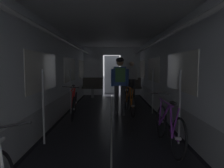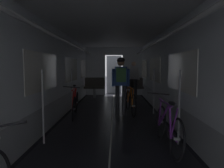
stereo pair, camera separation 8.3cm
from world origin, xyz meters
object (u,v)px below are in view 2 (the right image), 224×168
Objects in this scene: person_cyclist_aisle at (121,80)px; person_standing_near_bench at (134,77)px; bench_seat_far_right at (133,86)px; bicycle_purple at (168,127)px; bicycle_red at (75,104)px; bicycle_orange_in_aisle at (131,101)px; bench_seat_far_left at (95,86)px.

person_cyclist_aisle is 3.34m from person_standing_near_bench.
bicycle_purple is at bearing -88.79° from bench_seat_far_right.
bicycle_orange_in_aisle is at bearing 14.91° from bicycle_red.
bicycle_purple is 2.79m from bicycle_orange_in_aisle.
person_cyclist_aisle reaches higher than bench_seat_far_left.
bench_seat_far_left is at bearing 168.21° from person_standing_near_bench.
bicycle_red is 1.00× the size of person_standing_near_bench.
person_cyclist_aisle is 1.03× the size of bicycle_orange_in_aisle.
person_standing_near_bench is (1.99, 3.45, 0.59)m from bicycle_red.
bicycle_orange_in_aisle is 3.09m from person_standing_near_bench.
person_cyclist_aisle is (1.15, -3.65, 0.50)m from bench_seat_far_left.
bicycle_orange_in_aisle is at bearing -95.76° from bench_seat_far_right.
bicycle_purple is (0.13, -6.13, -0.19)m from bench_seat_far_right.
person_standing_near_bench is (0.65, 3.28, -0.10)m from person_cyclist_aisle.
bench_seat_far_left is 3.69m from bicycle_orange_in_aisle.
bench_seat_far_right is at bearing 0.00° from bench_seat_far_left.
bench_seat_far_right is at bearing 79.88° from person_cyclist_aisle.
bench_seat_far_right is 3.74m from person_cyclist_aisle.
bench_seat_far_right is (1.80, 0.00, 0.00)m from bench_seat_far_left.
person_standing_near_bench is (0.00, -0.38, 0.41)m from bench_seat_far_right.
person_standing_near_bench is at bearing -89.59° from bench_seat_far_right.
person_standing_near_bench reaches higher than bicycle_red.
bicycle_purple is 0.98× the size of person_cyclist_aisle.
bicycle_red is (-0.18, -3.82, -0.18)m from bench_seat_far_left.
bicycle_orange_in_aisle is (0.31, 0.26, -0.69)m from person_cyclist_aisle.
person_standing_near_bench reaches higher than bench_seat_far_right.
bicycle_orange_in_aisle is 1.00× the size of person_standing_near_bench.
bicycle_purple is 2.69m from person_cyclist_aisle.
bench_seat_far_right reaches higher than bicycle_purple.
bench_seat_far_right is at bearing 90.41° from person_standing_near_bench.
person_standing_near_bench is at bearing -11.79° from bench_seat_far_left.
person_cyclist_aisle is at bearing 107.47° from bicycle_purple.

